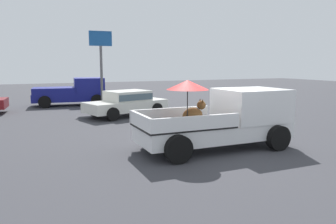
{
  "coord_description": "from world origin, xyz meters",
  "views": [
    {
      "loc": [
        -5.55,
        -8.89,
        2.73
      ],
      "look_at": [
        -1.1,
        1.22,
        1.1
      ],
      "focal_mm": 35.06,
      "sensor_mm": 36.0,
      "label": 1
    }
  ],
  "objects": [
    {
      "name": "ground_plane",
      "position": [
        0.0,
        0.0,
        0.0
      ],
      "size": [
        80.0,
        80.0,
        0.0
      ],
      "primitive_type": "plane",
      "color": "#38383D"
    },
    {
      "name": "pickup_truck_main",
      "position": [
        0.44,
        -0.01,
        0.97
      ],
      "size": [
        5.06,
        2.27,
        2.25
      ],
      "rotation": [
        0.0,
        0.0,
        -0.01
      ],
      "color": "black",
      "rests_on": "ground"
    },
    {
      "name": "pickup_truck_red",
      "position": [
        -2.54,
        13.46,
        0.87
      ],
      "size": [
        4.96,
        2.55,
        1.8
      ],
      "rotation": [
        0.0,
        0.0,
        -0.1
      ],
      "color": "black",
      "rests_on": "ground"
    },
    {
      "name": "parked_sedan_near",
      "position": [
        -0.65,
        7.65,
        0.74
      ],
      "size": [
        4.62,
        2.92,
        1.33
      ],
      "rotation": [
        0.0,
        0.0,
        3.43
      ],
      "color": "black",
      "rests_on": "ground"
    },
    {
      "name": "motel_sign",
      "position": [
        -1.06,
        11.68,
        3.35
      ],
      "size": [
        1.4,
        0.16,
        4.72
      ],
      "color": "#59595B",
      "rests_on": "ground"
    }
  ]
}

